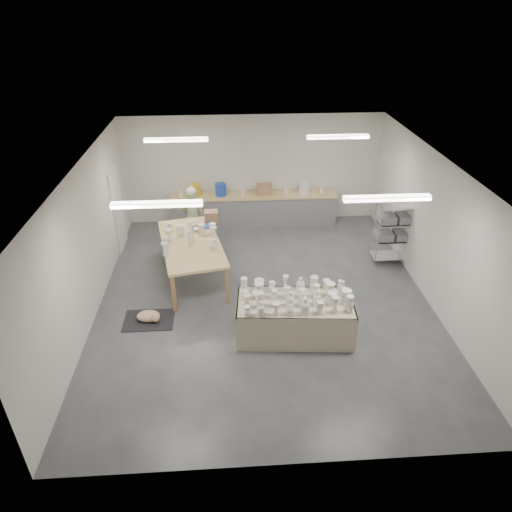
{
  "coord_description": "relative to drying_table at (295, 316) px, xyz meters",
  "views": [
    {
      "loc": [
        -0.71,
        -8.03,
        5.78
      ],
      "look_at": [
        -0.17,
        0.05,
        1.05
      ],
      "focal_mm": 32.0,
      "sensor_mm": 36.0,
      "label": 1
    }
  ],
  "objects": [
    {
      "name": "wire_shelf",
      "position": [
        2.72,
        2.6,
        0.48
      ],
      "size": [
        0.88,
        0.48,
        1.8
      ],
      "color": "silver",
      "rests_on": "ground"
    },
    {
      "name": "cat",
      "position": [
        -2.84,
        0.6,
        -0.32
      ],
      "size": [
        0.47,
        0.35,
        0.2
      ],
      "rotation": [
        0.0,
        0.0,
        0.03
      ],
      "color": "white",
      "rests_on": "rug"
    },
    {
      "name": "work_table",
      "position": [
        -2.03,
        2.26,
        0.49
      ],
      "size": [
        1.72,
        2.7,
        1.28
      ],
      "rotation": [
        0.0,
        0.0,
        0.2
      ],
      "color": "tan",
      "rests_on": "ground"
    },
    {
      "name": "room",
      "position": [
        -0.59,
        1.29,
        1.62
      ],
      "size": [
        8.0,
        8.02,
        3.0
      ],
      "color": "#424449",
      "rests_on": "ground"
    },
    {
      "name": "potter",
      "position": [
        -2.09,
        3.63,
        0.4
      ],
      "size": [
        0.64,
        0.44,
        1.67
      ],
      "primitive_type": "imported",
      "rotation": [
        0.0,
        0.0,
        3.22
      ],
      "color": "#9DAC85",
      "rests_on": "ground"
    },
    {
      "name": "rug",
      "position": [
        -2.87,
        0.61,
        -0.43
      ],
      "size": [
        1.0,
        0.7,
        0.02
      ],
      "primitive_type": "cube",
      "color": "black",
      "rests_on": "ground"
    },
    {
      "name": "red_stool",
      "position": [
        -2.09,
        3.9,
        -0.12
      ],
      "size": [
        0.47,
        0.47,
        0.35
      ],
      "rotation": [
        0.0,
        0.0,
        -0.31
      ],
      "color": "red",
      "rests_on": "ground"
    },
    {
      "name": "back_counter",
      "position": [
        -0.49,
        4.88,
        0.05
      ],
      "size": [
        4.6,
        0.6,
        1.24
      ],
      "color": "tan",
      "rests_on": "ground"
    },
    {
      "name": "drying_table",
      "position": [
        0.0,
        0.0,
        0.0
      ],
      "size": [
        2.26,
        1.21,
        1.13
      ],
      "rotation": [
        0.0,
        0.0,
        -0.08
      ],
      "color": "olive",
      "rests_on": "ground"
    }
  ]
}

